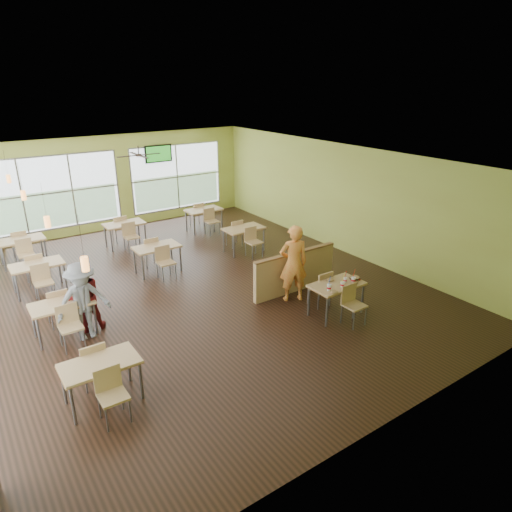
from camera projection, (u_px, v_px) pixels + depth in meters
name	position (u px, v px, depth m)	size (l,w,h in m)	color
room	(191.00, 228.00, 10.93)	(12.00, 12.04, 3.20)	black
window_bays	(46.00, 221.00, 11.93)	(9.24, 10.24, 2.38)	white
main_table	(337.00, 289.00, 10.05)	(1.22, 1.52, 0.87)	tan
half_wall_divider	(295.00, 272.00, 11.20)	(2.40, 0.14, 1.04)	tan
dining_tables	(127.00, 254.00, 12.04)	(6.92, 8.72, 0.87)	tan
pendant_lights	(35.00, 208.00, 9.44)	(0.11, 7.31, 0.86)	#2D2119
ceiling_fan	(139.00, 155.00, 12.73)	(1.25, 1.25, 0.29)	#2D2119
tv_backwall	(158.00, 154.00, 16.08)	(1.00, 0.07, 0.60)	black
man_plaid	(293.00, 263.00, 10.62)	(0.68, 0.45, 1.86)	#E14519
patron_maroon	(84.00, 297.00, 9.39)	(0.74, 0.58, 1.53)	maroon
patron_grey	(83.00, 301.00, 9.08)	(1.07, 0.61, 1.65)	slate
cup_blue	(329.00, 287.00, 9.66)	(0.10, 0.10, 0.37)	white
cup_yellow	(342.00, 284.00, 9.81)	(0.10, 0.10, 0.35)	white
cup_red_near	(345.00, 280.00, 10.04)	(0.09, 0.09, 0.31)	white
cup_red_far	(353.00, 280.00, 10.03)	(0.10, 0.10, 0.36)	white
food_basket	(354.00, 278.00, 10.22)	(0.25, 0.25, 0.06)	black
ketchup_cup	(359.00, 280.00, 10.19)	(0.05, 0.05, 0.02)	#B01905
wrapper_left	(334.00, 292.00, 9.58)	(0.17, 0.15, 0.04)	olive
wrapper_mid	(330.00, 279.00, 10.17)	(0.19, 0.17, 0.05)	olive
wrapper_right	(355.00, 283.00, 10.01)	(0.15, 0.14, 0.04)	olive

